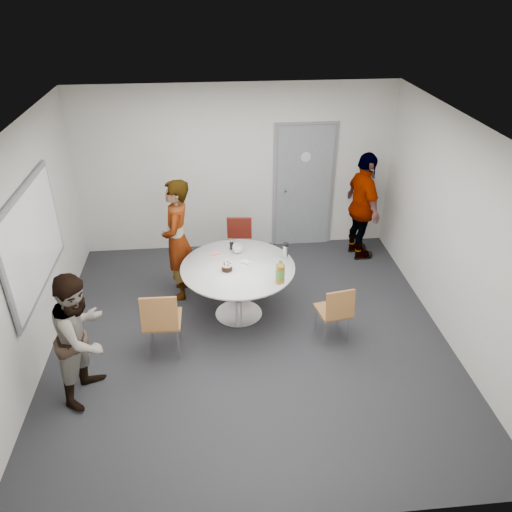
{
  "coord_description": "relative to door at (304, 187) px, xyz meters",
  "views": [
    {
      "loc": [
        -0.41,
        -5.02,
        4.15
      ],
      "look_at": [
        0.1,
        0.25,
        1.07
      ],
      "focal_mm": 35.0,
      "sensor_mm": 36.0,
      "label": 1
    }
  ],
  "objects": [
    {
      "name": "floor",
      "position": [
        -1.1,
        -2.48,
        -1.03
      ],
      "size": [
        5.0,
        5.0,
        0.0
      ],
      "primitive_type": "plane",
      "color": "black",
      "rests_on": "ground"
    },
    {
      "name": "ceiling",
      "position": [
        -1.1,
        -2.48,
        1.67
      ],
      "size": [
        5.0,
        5.0,
        0.0
      ],
      "primitive_type": "plane",
      "rotation": [
        3.14,
        0.0,
        0.0
      ],
      "color": "silver",
      "rests_on": "wall_back"
    },
    {
      "name": "wall_back",
      "position": [
        -1.1,
        0.02,
        0.32
      ],
      "size": [
        5.0,
        0.0,
        5.0
      ],
      "primitive_type": "plane",
      "rotation": [
        1.57,
        0.0,
        0.0
      ],
      "color": "beige",
      "rests_on": "floor"
    },
    {
      "name": "wall_left",
      "position": [
        -3.6,
        -2.48,
        0.32
      ],
      "size": [
        0.0,
        5.0,
        5.0
      ],
      "primitive_type": "plane",
      "rotation": [
        1.57,
        0.0,
        1.57
      ],
      "color": "beige",
      "rests_on": "floor"
    },
    {
      "name": "wall_right",
      "position": [
        1.4,
        -2.48,
        0.32
      ],
      "size": [
        0.0,
        5.0,
        5.0
      ],
      "primitive_type": "plane",
      "rotation": [
        1.57,
        0.0,
        -1.57
      ],
      "color": "beige",
      "rests_on": "floor"
    },
    {
      "name": "wall_front",
      "position": [
        -1.1,
        -4.98,
        0.32
      ],
      "size": [
        5.0,
        0.0,
        5.0
      ],
      "primitive_type": "plane",
      "rotation": [
        -1.57,
        0.0,
        0.0
      ],
      "color": "beige",
      "rests_on": "floor"
    },
    {
      "name": "door",
      "position": [
        0.0,
        0.0,
        0.0
      ],
      "size": [
        1.02,
        0.17,
        2.12
      ],
      "color": "slate",
      "rests_on": "wall_back"
    },
    {
      "name": "whiteboard",
      "position": [
        -3.56,
        -2.28,
        0.42
      ],
      "size": [
        0.04,
        1.9,
        1.25
      ],
      "color": "slate",
      "rests_on": "wall_left"
    },
    {
      "name": "table",
      "position": [
        -1.18,
        -1.99,
        -0.35
      ],
      "size": [
        1.49,
        1.49,
        1.1
      ],
      "color": "white",
      "rests_on": "floor"
    },
    {
      "name": "chair_near_left",
      "position": [
        -2.17,
        -2.73,
        -0.46
      ],
      "size": [
        0.45,
        0.49,
        0.93
      ],
      "rotation": [
        0.0,
        0.0,
        -0.01
      ],
      "color": "brown",
      "rests_on": "floor"
    },
    {
      "name": "chair_near_right",
      "position": [
        -0.05,
        -2.63,
        -0.54
      ],
      "size": [
        0.45,
        0.48,
        0.8
      ],
      "rotation": [
        0.0,
        0.0,
        0.18
      ],
      "color": "brown",
      "rests_on": "floor"
    },
    {
      "name": "chair_far",
      "position": [
        -1.12,
        -0.73,
        -0.52
      ],
      "size": [
        0.44,
        0.47,
        0.84
      ],
      "rotation": [
        0.0,
        0.0,
        3.03
      ],
      "color": "#5E1C12",
      "rests_on": "floor"
    },
    {
      "name": "person_main",
      "position": [
        -2.01,
        -1.38,
        -0.15
      ],
      "size": [
        0.48,
        0.68,
        1.76
      ],
      "primitive_type": "imported",
      "rotation": [
        0.0,
        0.0,
        -1.66
      ],
      "color": "#A5C6EA",
      "rests_on": "floor"
    },
    {
      "name": "person_left",
      "position": [
        -2.95,
        -3.22,
        -0.26
      ],
      "size": [
        0.78,
        0.89,
        1.53
      ],
      "primitive_type": "imported",
      "rotation": [
        0.0,
        0.0,
        1.26
      ],
      "color": "white",
      "rests_on": "floor"
    },
    {
      "name": "person_right",
      "position": [
        0.85,
        -0.54,
        -0.15
      ],
      "size": [
        0.57,
        1.08,
        1.75
      ],
      "primitive_type": "imported",
      "rotation": [
        0.0,
        0.0,
        1.71
      ],
      "color": "black",
      "rests_on": "floor"
    }
  ]
}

